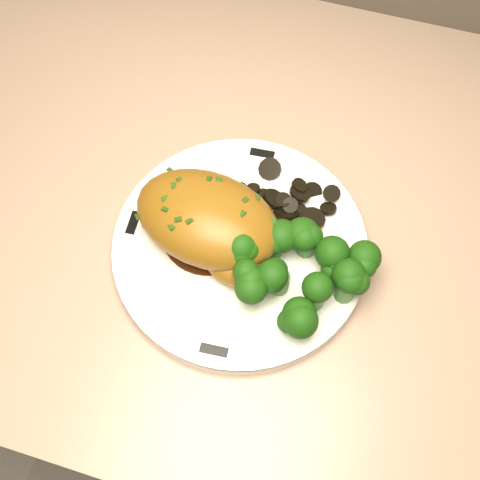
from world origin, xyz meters
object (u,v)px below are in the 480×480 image
(plate, at_px, (240,248))
(chicken_breast, at_px, (211,224))
(counter, at_px, (149,288))
(broccoli_florets, at_px, (302,271))

(plate, bearing_deg, chicken_breast, 179.68)
(counter, distance_m, plate, 0.47)
(broccoli_florets, bearing_deg, chicken_breast, 167.20)
(chicken_breast, relative_size, broccoli_florets, 1.18)
(counter, height_order, plate, counter)
(counter, relative_size, plate, 7.43)
(plate, bearing_deg, broccoli_florets, -18.00)
(plate, relative_size, broccoli_florets, 1.88)
(chicken_breast, bearing_deg, plate, 8.21)
(counter, xyz_separation_m, chicken_breast, (0.16, -0.07, 0.46))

